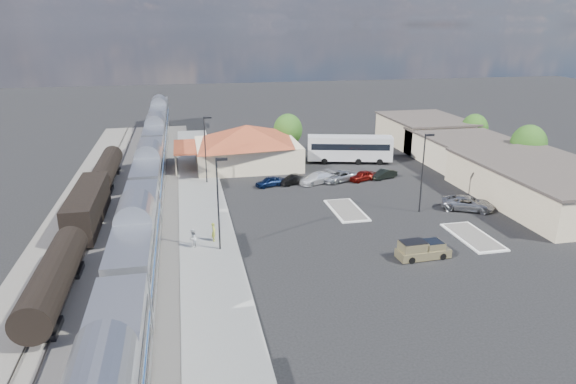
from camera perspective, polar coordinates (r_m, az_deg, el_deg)
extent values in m
plane|color=black|center=(56.13, 3.23, -3.08)|extent=(280.00, 280.00, 0.00)
cube|color=#4C4944|center=(62.32, -17.79, -1.71)|extent=(16.00, 100.00, 0.12)
cube|color=gray|center=(60.02, -9.41, -1.78)|extent=(5.50, 92.00, 0.18)
cube|color=silver|center=(44.61, -16.36, -5.36)|extent=(3.00, 20.00, 5.00)
cube|color=black|center=(45.74, -16.05, -8.52)|extent=(2.20, 16.00, 0.60)
cube|color=silver|center=(64.43, -15.11, 1.97)|extent=(3.00, 20.00, 5.00)
cube|color=black|center=(65.22, -14.92, -0.35)|extent=(2.20, 16.00, 0.60)
cube|color=silver|center=(84.82, -14.46, 5.82)|extent=(3.00, 20.00, 5.00)
cube|color=black|center=(85.42, -14.32, 4.02)|extent=(2.20, 16.00, 0.60)
cube|color=silver|center=(105.44, -14.06, 8.17)|extent=(3.00, 20.00, 5.00)
cube|color=black|center=(105.93, -13.94, 6.71)|extent=(2.20, 16.00, 0.60)
cylinder|color=black|center=(43.10, -24.58, -8.58)|extent=(2.80, 14.00, 2.80)
cube|color=black|center=(43.89, -24.27, -10.69)|extent=(2.20, 12.00, 0.60)
cube|color=black|center=(57.59, -21.38, -1.46)|extent=(2.80, 14.00, 3.60)
cube|color=black|center=(58.22, -21.17, -3.22)|extent=(2.20, 12.00, 0.60)
cylinder|color=black|center=(72.77, -19.48, 2.60)|extent=(2.80, 14.00, 2.80)
cube|color=black|center=(73.24, -19.34, 1.25)|extent=(2.20, 12.00, 0.60)
cube|color=#CCB495|center=(77.32, -4.56, 4.23)|extent=(15.00, 12.00, 3.60)
pyramid|color=maroon|center=(76.64, -4.62, 6.48)|extent=(15.30, 12.24, 2.60)
cube|color=maroon|center=(76.41, -11.40, 4.92)|extent=(3.20, 9.60, 0.25)
cube|color=#C6B28C|center=(67.99, 26.72, 0.63)|extent=(14.00, 22.00, 4.20)
cube|color=#3F3833|center=(67.43, 26.99, 2.46)|extent=(14.40, 22.40, 0.30)
cube|color=#C6B28C|center=(82.28, 19.14, 4.27)|extent=(12.00, 18.00, 4.00)
cube|color=#3F3833|center=(81.83, 19.30, 5.73)|extent=(12.40, 18.40, 0.30)
cube|color=#C6B28C|center=(94.20, 14.89, 6.48)|extent=(12.00, 16.00, 4.50)
cube|color=#3F3833|center=(93.78, 15.01, 7.91)|extent=(12.40, 16.40, 0.30)
cube|color=silver|center=(58.98, 6.50, -2.02)|extent=(3.30, 7.50, 0.15)
cube|color=#4C4944|center=(58.96, 6.50, -1.95)|extent=(2.70, 6.90, 0.10)
cube|color=silver|center=(54.62, 19.87, -4.72)|extent=(3.30, 7.50, 0.15)
cube|color=#4C4944|center=(54.59, 19.87, -4.63)|extent=(2.70, 6.90, 0.10)
cylinder|color=black|center=(47.29, -7.76, -1.53)|extent=(0.16, 0.16, 9.00)
cube|color=black|center=(46.06, -7.37, 3.62)|extent=(1.00, 0.25, 0.22)
cylinder|color=black|center=(68.41, -9.17, 4.55)|extent=(0.16, 0.16, 9.00)
cube|color=black|center=(67.56, -8.93, 8.17)|extent=(1.00, 0.25, 0.22)
cylinder|color=black|center=(58.84, 14.69, 1.97)|extent=(0.16, 0.16, 9.00)
cube|color=black|center=(58.05, 15.47, 6.12)|extent=(1.00, 0.25, 0.22)
cylinder|color=#382314|center=(80.88, 24.90, 2.94)|extent=(0.30, 0.30, 2.86)
ellipsoid|color=#224914|center=(80.27, 25.16, 4.86)|extent=(4.94, 4.94, 5.46)
cylinder|color=#382314|center=(92.16, 19.84, 5.14)|extent=(0.30, 0.30, 2.55)
ellipsoid|color=#224914|center=(91.68, 20.00, 6.65)|extent=(4.41, 4.41, 4.87)
cylinder|color=#382314|center=(84.37, -0.01, 5.16)|extent=(0.30, 0.30, 2.73)
ellipsoid|color=#224914|center=(83.82, -0.01, 6.94)|extent=(4.71, 4.71, 5.21)
cube|color=tan|center=(48.54, 14.77, -6.57)|extent=(4.94, 2.03, 0.79)
cube|color=tan|center=(48.30, 14.83, -5.90)|extent=(1.93, 1.77, 0.84)
cube|color=tan|center=(48.26, 14.84, -5.81)|extent=(2.41, 1.80, 0.97)
cylinder|color=black|center=(48.75, 16.81, -6.86)|extent=(0.65, 0.28, 0.63)
cylinder|color=black|center=(49.97, 15.88, -6.15)|extent=(0.65, 0.28, 0.63)
cylinder|color=black|center=(47.28, 13.57, -7.38)|extent=(0.65, 0.28, 0.63)
cylinder|color=black|center=(48.53, 12.70, -6.62)|extent=(0.65, 0.28, 0.63)
imported|color=#93959A|center=(62.14, 19.34, -1.20)|extent=(6.37, 5.06, 1.61)
cube|color=white|center=(79.27, 6.87, 4.88)|extent=(13.12, 5.83, 3.63)
cube|color=black|center=(79.18, 6.89, 5.18)|extent=(12.13, 5.62, 0.96)
cylinder|color=black|center=(78.98, 10.14, 3.31)|extent=(1.01, 0.55, 0.96)
cylinder|color=black|center=(81.38, 9.92, 3.76)|extent=(1.01, 0.55, 0.96)
cylinder|color=black|center=(78.29, 4.08, 3.42)|extent=(1.01, 0.55, 0.96)
cylinder|color=black|center=(80.71, 4.03, 3.87)|extent=(1.01, 0.55, 0.96)
imported|color=gold|center=(50.43, -8.25, -4.40)|extent=(0.53, 0.73, 1.87)
imported|color=silver|center=(49.32, -10.56, -5.09)|extent=(1.00, 1.09, 1.82)
imported|color=#0C1B40|center=(67.33, -2.06, 1.17)|extent=(4.15, 2.75, 1.31)
imported|color=black|center=(68.20, 0.55, 1.38)|extent=(4.08, 2.74, 1.27)
imported|color=white|center=(68.62, 3.22, 1.55)|extent=(5.53, 3.93, 1.49)
imported|color=#909398|center=(69.77, 5.70, 1.75)|extent=(5.71, 4.17, 1.44)
imported|color=maroon|center=(70.50, 8.25, 1.80)|extent=(4.35, 3.00, 1.37)
imported|color=black|center=(71.91, 10.57, 1.97)|extent=(4.16, 2.65, 1.30)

